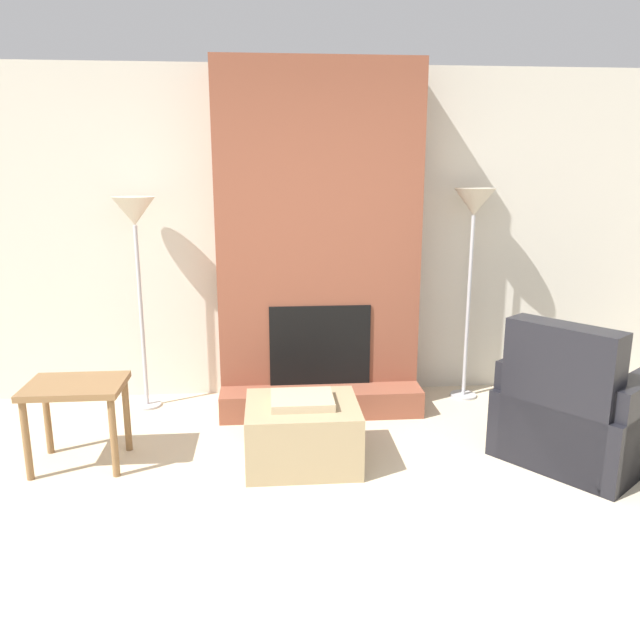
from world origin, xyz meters
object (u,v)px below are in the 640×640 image
armchair (581,413)px  floor_lamp_left (135,225)px  ottoman (302,432)px  floor_lamp_right (474,216)px  side_table (76,397)px

armchair → floor_lamp_left: (-2.97, 1.13, 1.13)m
ottoman → floor_lamp_right: (1.39, 1.07, 1.27)m
armchair → floor_lamp_left: floor_lamp_left is taller
ottoman → armchair: (1.80, -0.06, 0.09)m
floor_lamp_left → side_table: bearing=-103.2°
floor_lamp_right → side_table: bearing=-160.7°
armchair → floor_lamp_left: bearing=31.2°
side_table → ottoman: bearing=-3.6°
side_table → floor_lamp_right: (2.80, 0.98, 1.03)m
floor_lamp_right → armchair: bearing=-70.1°
floor_lamp_left → ottoman: bearing=-42.4°
ottoman → armchair: bearing=-1.9°
armchair → side_table: size_ratio=2.21×
armchair → floor_lamp_right: floor_lamp_right is taller
ottoman → floor_lamp_right: size_ratio=0.42×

